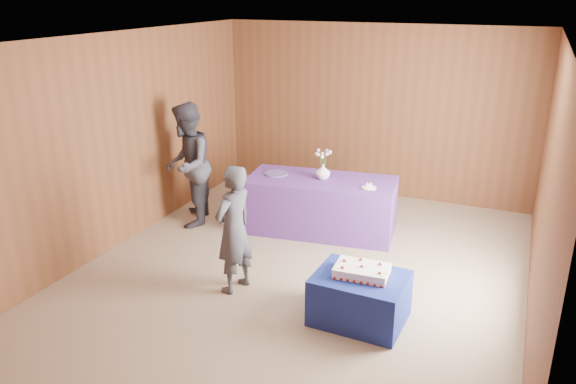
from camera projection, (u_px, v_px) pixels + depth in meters
The scene contains 13 objects.
ground at pixel (302, 270), 6.73m from camera, with size 6.00×6.00×0.00m, color #886F5E.
room_shell at pixel (304, 123), 6.12m from camera, with size 5.04×6.04×2.72m.
cake_table at pixel (360, 298), 5.65m from camera, with size 0.90×0.70×0.50m, color navy.
serving_table at pixel (321, 205), 7.73m from camera, with size 2.00×0.90×0.75m, color #493084.
sheet_cake at pixel (362, 271), 5.56m from camera, with size 0.58×0.41×0.13m.
vase at pixel (323, 172), 7.58m from camera, with size 0.20×0.20×0.21m, color white.
flower_spray at pixel (323, 154), 7.50m from camera, with size 0.23×0.23×0.18m.
platter at pixel (276, 174), 7.80m from camera, with size 0.32×0.32×0.02m, color #5B4993.
plate at pixel (369, 188), 7.26m from camera, with size 0.19×0.19×0.01m, color white.
cake_slice at pixel (369, 185), 7.25m from camera, with size 0.07×0.06×0.08m.
knife at pixel (369, 190), 7.19m from camera, with size 0.26×0.02×0.00m, color #B3B4B8.
guest_left at pixel (234, 230), 6.08m from camera, with size 0.53×0.35×1.45m, color #3A3B45.
guest_right at pixel (187, 165), 7.80m from camera, with size 0.85×0.66×1.74m, color #383641.
Camera 1 is at (2.23, -5.58, 3.19)m, focal length 35.00 mm.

